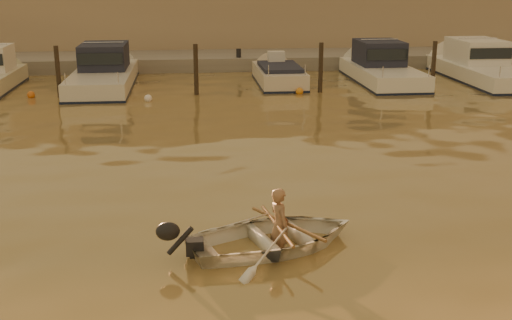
{
  "coord_description": "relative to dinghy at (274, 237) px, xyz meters",
  "views": [
    {
      "loc": [
        -0.58,
        -11.51,
        4.76
      ],
      "look_at": [
        0.89,
        1.93,
        0.75
      ],
      "focal_mm": 45.0,
      "sensor_mm": 36.0,
      "label": 1
    }
  ],
  "objects": [
    {
      "name": "oar_port",
      "position": [
        0.24,
        0.07,
        0.22
      ],
      "size": [
        1.07,
        1.87,
        0.13
      ],
      "primitive_type": "cylinder",
      "rotation": [
        1.54,
        0.0,
        0.5
      ],
      "color": "brown",
      "rests_on": "dinghy"
    },
    {
      "name": "piling_3",
      "position": [
        3.91,
        14.87,
        0.7
      ],
      "size": [
        0.18,
        0.18,
        2.2
      ],
      "primitive_type": "cylinder",
      "color": "#2D2319",
      "rests_on": "ground_plane"
    },
    {
      "name": "moored_boat_3",
      "position": [
        2.54,
        17.07,
        0.02
      ],
      "size": [
        1.85,
        5.43,
        0.95
      ],
      "primitive_type": null,
      "color": "beige",
      "rests_on": "ground_plane"
    },
    {
      "name": "piling_2",
      "position": [
        -1.09,
        14.87,
        0.7
      ],
      "size": [
        0.18,
        0.18,
        2.2
      ],
      "primitive_type": "cylinder",
      "color": "#2D2319",
      "rests_on": "ground_plane"
    },
    {
      "name": "fender_b",
      "position": [
        -7.51,
        14.99,
        -0.1
      ],
      "size": [
        0.3,
        0.3,
        0.3
      ],
      "primitive_type": "sphere",
      "color": "#D16218",
      "rests_on": "ground_plane"
    },
    {
      "name": "quay",
      "position": [
        -0.89,
        22.57,
        -0.05
      ],
      "size": [
        52.0,
        4.0,
        1.0
      ],
      "primitive_type": "cube",
      "color": "gray",
      "rests_on": "ground_plane"
    },
    {
      "name": "waterfront_building",
      "position": [
        -0.89,
        28.07,
        2.2
      ],
      "size": [
        46.0,
        7.0,
        4.8
      ],
      "primitive_type": "cube",
      "color": "#9E8466",
      "rests_on": "quay"
    },
    {
      "name": "fender_c",
      "position": [
        -2.94,
        13.77,
        -0.1
      ],
      "size": [
        0.3,
        0.3,
        0.3
      ],
      "primitive_type": "sphere",
      "color": "white",
      "rests_on": "ground_plane"
    },
    {
      "name": "fender_e",
      "position": [
        7.35,
        14.44,
        -0.1
      ],
      "size": [
        0.3,
        0.3,
        0.3
      ],
      "primitive_type": "sphere",
      "color": "silver",
      "rests_on": "ground_plane"
    },
    {
      "name": "person",
      "position": [
        0.1,
        0.03,
        0.2
      ],
      "size": [
        0.47,
        0.59,
        1.4
      ],
      "primitive_type": "imported",
      "rotation": [
        0.0,
        0.0,
        1.86
      ],
      "color": "#946B4A",
      "rests_on": "dinghy"
    },
    {
      "name": "fender_d",
      "position": [
        3.02,
        14.6,
        -0.1
      ],
      "size": [
        0.3,
        0.3,
        0.3
      ],
      "primitive_type": "sphere",
      "color": "orange",
      "rests_on": "ground_plane"
    },
    {
      "name": "piling_4",
      "position": [
        8.61,
        14.87,
        0.7
      ],
      "size": [
        0.18,
        0.18,
        2.2
      ],
      "primitive_type": "cylinder",
      "color": "#2D2319",
      "rests_on": "ground_plane"
    },
    {
      "name": "oar_starboard",
      "position": [
        0.05,
        0.01,
        0.22
      ],
      "size": [
        0.31,
        2.09,
        0.13
      ],
      "primitive_type": "cylinder",
      "rotation": [
        1.54,
        0.0,
        0.12
      ],
      "color": "brown",
      "rests_on": "dinghy"
    },
    {
      "name": "outboard_motor",
      "position": [
        -1.44,
        -0.43,
        0.08
      ],
      "size": [
        0.98,
        0.64,
        0.7
      ],
      "primitive_type": null,
      "rotation": [
        0.0,
        0.0,
        0.29
      ],
      "color": "black",
      "rests_on": "dinghy"
    },
    {
      "name": "dinghy",
      "position": [
        0.0,
        0.0,
        0.0
      ],
      "size": [
        3.63,
        3.03,
        0.65
      ],
      "primitive_type": "imported",
      "rotation": [
        0.0,
        0.0,
        1.86
      ],
      "color": "white",
      "rests_on": "ground_plane"
    },
    {
      "name": "moored_boat_2",
      "position": [
        -4.96,
        17.07,
        0.42
      ],
      "size": [
        2.39,
        7.98,
        1.75
      ],
      "primitive_type": null,
      "color": "silver",
      "rests_on": "ground_plane"
    },
    {
      "name": "moored_boat_5",
      "position": [
        11.78,
        17.07,
        0.42
      ],
      "size": [
        2.51,
        8.32,
        1.75
      ],
      "primitive_type": null,
      "color": "white",
      "rests_on": "ground_plane"
    },
    {
      "name": "piling_1",
      "position": [
        -6.39,
        14.87,
        0.7
      ],
      "size": [
        0.18,
        0.18,
        2.2
      ],
      "primitive_type": "cylinder",
      "color": "#2D2319",
      "rests_on": "ground_plane"
    },
    {
      "name": "ground_plane",
      "position": [
        -0.89,
        1.07,
        -0.2
      ],
      "size": [
        160.0,
        160.0,
        0.0
      ],
      "primitive_type": "plane",
      "color": "olive",
      "rests_on": "ground"
    },
    {
      "name": "moored_boat_4",
      "position": [
        7.16,
        17.07,
        0.42
      ],
      "size": [
        2.35,
        7.21,
        1.75
      ],
      "primitive_type": null,
      "color": "white",
      "rests_on": "ground_plane"
    }
  ]
}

